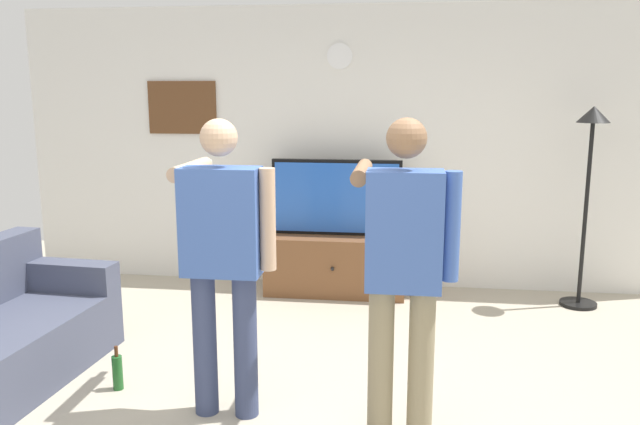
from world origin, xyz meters
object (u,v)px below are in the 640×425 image
(tv_stand, at_px, (336,264))
(wall_clock, at_px, (340,56))
(person_standing_nearer_couch, at_px, (403,263))
(floor_lamp, at_px, (589,165))
(television, at_px, (336,197))
(beverage_bottle, at_px, (118,372))
(framed_picture, at_px, (182,108))
(person_standing_nearer_lamp, at_px, (223,250))

(tv_stand, distance_m, wall_clock, 1.96)
(wall_clock, xyz_separation_m, person_standing_nearer_couch, (0.63, -2.79, -1.22))
(tv_stand, xyz_separation_m, floor_lamp, (2.21, -0.10, 0.99))
(person_standing_nearer_couch, bearing_deg, television, 103.81)
(wall_clock, bearing_deg, tv_stand, -90.00)
(wall_clock, distance_m, person_standing_nearer_couch, 3.11)
(beverage_bottle, bearing_deg, wall_clock, 64.31)
(framed_picture, height_order, person_standing_nearer_lamp, framed_picture)
(person_standing_nearer_lamp, height_order, beverage_bottle, person_standing_nearer_lamp)
(floor_lamp, height_order, person_standing_nearer_couch, floor_lamp)
(person_standing_nearer_lamp, bearing_deg, wall_clock, 81.42)
(floor_lamp, bearing_deg, person_standing_nearer_couch, -123.49)
(tv_stand, relative_size, framed_picture, 1.91)
(tv_stand, height_order, television, television)
(framed_picture, bearing_deg, tv_stand, -10.71)
(person_standing_nearer_couch, bearing_deg, framed_picture, 128.04)
(television, relative_size, wall_clock, 5.08)
(person_standing_nearer_couch, bearing_deg, beverage_bottle, 169.87)
(framed_picture, height_order, person_standing_nearer_couch, framed_picture)
(television, xyz_separation_m, wall_clock, (-0.00, 0.24, 1.31))
(framed_picture, height_order, floor_lamp, framed_picture)
(floor_lamp, relative_size, beverage_bottle, 6.02)
(floor_lamp, distance_m, beverage_bottle, 4.15)
(framed_picture, distance_m, floor_lamp, 3.82)
(tv_stand, height_order, floor_lamp, floor_lamp)
(framed_picture, bearing_deg, beverage_bottle, -81.37)
(television, height_order, framed_picture, framed_picture)
(beverage_bottle, bearing_deg, framed_picture, 98.63)
(television, distance_m, floor_lamp, 2.25)
(wall_clock, height_order, framed_picture, wall_clock)
(television, distance_m, person_standing_nearer_couch, 2.62)
(wall_clock, xyz_separation_m, person_standing_nearer_lamp, (-0.40, -2.66, -1.22))
(television, height_order, person_standing_nearer_lamp, person_standing_nearer_lamp)
(person_standing_nearer_couch, height_order, beverage_bottle, person_standing_nearer_couch)
(floor_lamp, relative_size, person_standing_nearer_couch, 1.00)
(tv_stand, xyz_separation_m, beverage_bottle, (-1.18, -2.17, -0.16))
(tv_stand, bearing_deg, television, 90.00)
(tv_stand, relative_size, person_standing_nearer_couch, 0.74)
(tv_stand, bearing_deg, wall_clock, 90.00)
(person_standing_nearer_lamp, bearing_deg, framed_picture, 113.51)
(tv_stand, xyz_separation_m, framed_picture, (-1.56, 0.30, 1.46))
(wall_clock, relative_size, framed_picture, 0.35)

